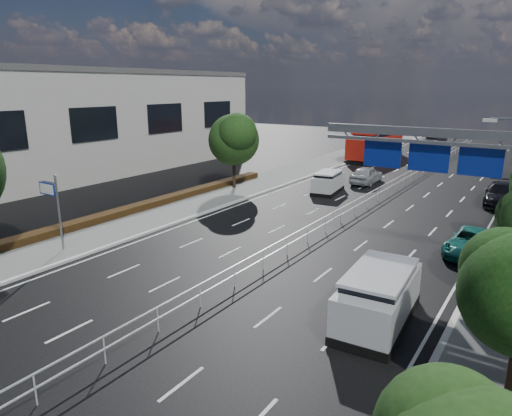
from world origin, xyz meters
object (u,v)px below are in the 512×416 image
Objects in this scene: overhead_gantry at (444,153)px; red_bus at (376,144)px; near_car_silver at (367,175)px; silver_minivan at (378,297)px; near_car_dark at (437,138)px; parked_car_teal at (473,242)px; parked_car_dark at (501,194)px; toilet_sign at (53,199)px; white_minivan at (328,182)px.

overhead_gantry is 34.79m from red_bus.
silver_minivan is at bearing 110.57° from near_car_silver.
overhead_gantry is 2.07× the size of near_car_dark.
near_car_silver is 0.97× the size of near_car_dark.
overhead_gantry is 19.97m from near_car_silver.
near_car_silver is at bearing 132.29° from parked_car_teal.
near_car_dark is (-11.58, 52.71, -4.79)m from overhead_gantry.
overhead_gantry is at bearing -124.14° from parked_car_teal.
red_bus is at bearing 128.99° from parked_car_dark.
overhead_gantry is 2.14× the size of near_car_silver.
red_bus is at bearing -74.19° from near_car_silver.
toilet_sign is at bearing -143.52° from parked_car_teal.
white_minivan is 0.88× the size of near_car_dark.
near_car_silver is 26.55m from silver_minivan.
overhead_gantry is 9.25m from silver_minivan.
toilet_sign is at bearing -114.30° from white_minivan.
near_car_dark is 0.87× the size of parked_car_dark.
toilet_sign is at bearing 73.00° from near_car_silver.
white_minivan reaches higher than near_car_dark.
parked_car_dark reaches higher than near_car_dark.
white_minivan is 0.89× the size of parked_car_teal.
red_bus is (-14.24, 31.52, -3.77)m from overhead_gantry.
overhead_gantry is 5.53m from parked_car_teal.
near_car_silver is (-9.86, 16.70, -4.79)m from overhead_gantry.
white_minivan is at bearing -169.03° from parked_car_dark.
white_minivan is at bearing 116.03° from silver_minivan.
red_bus is (-2.96, 20.22, 0.96)m from white_minivan.
near_car_dark is at bearing 85.46° from red_bus.
toilet_sign is 20.52m from overhead_gantry.
red_bus is 21.38m from near_car_dark.
toilet_sign reaches higher than red_bus.
parked_car_teal is at bearing 31.93° from toilet_sign.
toilet_sign is 31.54m from parked_car_dark.
toilet_sign is 1.00× the size of white_minivan.
silver_minivan is at bearing -98.96° from parked_car_dark.
silver_minivan is 0.94× the size of parked_car_dark.
near_car_silver is at bearing 166.29° from parked_car_dark.
overhead_gantry is at bearing 109.02° from near_car_dark.
red_bus is 2.50× the size of near_car_silver.
near_car_silver is (7.84, 26.75, -2.13)m from toilet_sign.
near_car_silver is 0.90× the size of silver_minivan.
overhead_gantry is 2.36× the size of white_minivan.
red_bus reaches higher than silver_minivan.
parked_car_teal is 12.89m from parked_car_dark.
toilet_sign is 0.88× the size of near_car_dark.
near_car_dark is 61.81m from silver_minivan.
parked_car_teal is (15.80, -29.57, -1.16)m from red_bus.
toilet_sign is 0.42× the size of overhead_gantry.
parked_car_teal is at bearing 111.14° from near_car_dark.
near_car_silver is 0.85× the size of parked_car_dark.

